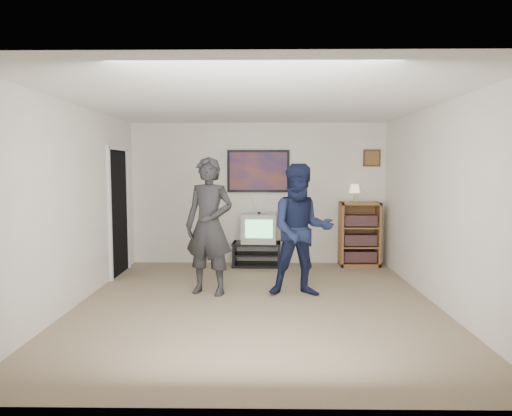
{
  "coord_description": "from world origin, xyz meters",
  "views": [
    {
      "loc": [
        0.07,
        -5.61,
        1.72
      ],
      "look_at": [
        -0.02,
        0.74,
        1.15
      ],
      "focal_mm": 32.0,
      "sensor_mm": 36.0,
      "label": 1
    }
  ],
  "objects_px": {
    "bookshelf": "(359,234)",
    "person_short": "(301,230)",
    "media_stand": "(257,254)",
    "person_tall": "(209,226)",
    "crt_television": "(259,228)"
  },
  "relations": [
    {
      "from": "crt_television",
      "to": "media_stand",
      "type": "bearing_deg",
      "value": -177.14
    },
    {
      "from": "media_stand",
      "to": "person_tall",
      "type": "bearing_deg",
      "value": -107.14
    },
    {
      "from": "bookshelf",
      "to": "crt_television",
      "type": "bearing_deg",
      "value": -178.36
    },
    {
      "from": "person_tall",
      "to": "media_stand",
      "type": "bearing_deg",
      "value": 88.32
    },
    {
      "from": "media_stand",
      "to": "person_short",
      "type": "distance_m",
      "value": 2.04
    },
    {
      "from": "person_short",
      "to": "bookshelf",
      "type": "bearing_deg",
      "value": 56.2
    },
    {
      "from": "bookshelf",
      "to": "media_stand",
      "type": "bearing_deg",
      "value": -178.4
    },
    {
      "from": "media_stand",
      "to": "bookshelf",
      "type": "xyz_separation_m",
      "value": [
        1.79,
        0.05,
        0.35
      ]
    },
    {
      "from": "crt_television",
      "to": "person_short",
      "type": "relative_size",
      "value": 0.33
    },
    {
      "from": "bookshelf",
      "to": "person_tall",
      "type": "distance_m",
      "value": 3.03
    },
    {
      "from": "bookshelf",
      "to": "person_short",
      "type": "bearing_deg",
      "value": -122.09
    },
    {
      "from": "media_stand",
      "to": "person_short",
      "type": "xyz_separation_m",
      "value": [
        0.62,
        -1.83,
        0.68
      ]
    },
    {
      "from": "crt_television",
      "to": "person_tall",
      "type": "bearing_deg",
      "value": -107.84
    },
    {
      "from": "bookshelf",
      "to": "person_tall",
      "type": "bearing_deg",
      "value": -143.25
    },
    {
      "from": "person_tall",
      "to": "person_short",
      "type": "relative_size",
      "value": 1.05
    }
  ]
}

